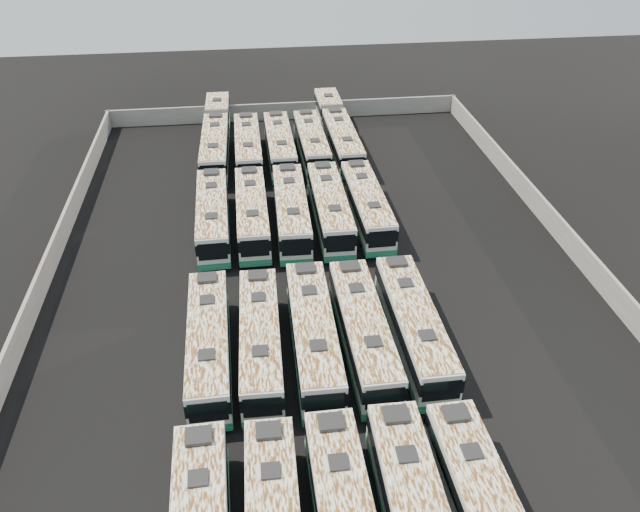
{
  "coord_description": "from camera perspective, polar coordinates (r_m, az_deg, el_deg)",
  "views": [
    {
      "loc": [
        -5.25,
        -41.32,
        30.54
      ],
      "look_at": [
        0.13,
        1.44,
        1.6
      ],
      "focal_mm": 35.0,
      "sensor_mm": 36.0,
      "label": 1
    }
  ],
  "objects": [
    {
      "name": "bus_midback_right",
      "position": [
        58.14,
        0.92,
        4.41
      ],
      "size": [
        2.92,
        13.47,
        3.8
      ],
      "rotation": [
        0.0,
        0.0,
        -0.01
      ],
      "color": "silver",
      "rests_on": "ground"
    },
    {
      "name": "bus_back_center",
      "position": [
        71.03,
        -3.69,
        10.03
      ],
      "size": [
        2.88,
        13.18,
        3.71
      ],
      "rotation": [
        0.0,
        0.0,
        0.01
      ],
      "color": "silver",
      "rests_on": "ground"
    },
    {
      "name": "perimeter_wall",
      "position": [
        51.0,
        0.06,
        -1.37
      ],
      "size": [
        45.2,
        73.2,
        2.2
      ],
      "color": "slate",
      "rests_on": "ground"
    },
    {
      "name": "bus_midfront_far_left",
      "position": [
        43.58,
        -10.11,
        -7.9
      ],
      "size": [
        2.99,
        13.07,
        3.67
      ],
      "rotation": [
        0.0,
        0.0,
        0.02
      ],
      "color": "silver",
      "rests_on": "ground"
    },
    {
      "name": "bus_midback_left",
      "position": [
        57.77,
        -6.23,
        3.94
      ],
      "size": [
        2.81,
        13.16,
        3.71
      ],
      "rotation": [
        0.0,
        0.0,
        0.0
      ],
      "color": "silver",
      "rests_on": "ground"
    },
    {
      "name": "bus_midfront_right",
      "position": [
        43.9,
        3.99,
        -6.9
      ],
      "size": [
        3.0,
        13.39,
        3.77
      ],
      "rotation": [
        0.0,
        0.0,
        0.01
      ],
      "color": "silver",
      "rests_on": "ground"
    },
    {
      "name": "bus_midfront_center",
      "position": [
        43.51,
        -0.61,
        -7.21
      ],
      "size": [
        3.0,
        13.49,
        3.8
      ],
      "rotation": [
        0.0,
        0.0,
        -0.01
      ],
      "color": "silver",
      "rests_on": "ground"
    },
    {
      "name": "bus_midback_far_right",
      "position": [
        58.85,
        4.31,
        4.66
      ],
      "size": [
        2.96,
        13.24,
        3.72
      ],
      "rotation": [
        0.0,
        0.0,
        0.01
      ],
      "color": "silver",
      "rests_on": "ground"
    },
    {
      "name": "bus_midback_far_left",
      "position": [
        57.83,
        -9.77,
        3.67
      ],
      "size": [
        3.05,
        13.27,
        3.73
      ],
      "rotation": [
        0.0,
        0.0,
        0.02
      ],
      "color": "silver",
      "rests_on": "ground"
    },
    {
      "name": "bus_back_right",
      "position": [
        71.52,
        -0.77,
        10.25
      ],
      "size": [
        2.92,
        13.06,
        3.67
      ],
      "rotation": [
        0.0,
        0.0,
        0.01
      ],
      "color": "silver",
      "rests_on": "ground"
    },
    {
      "name": "bus_midback_center",
      "position": [
        57.7,
        -2.63,
        4.13
      ],
      "size": [
        3.16,
        13.53,
        3.8
      ],
      "rotation": [
        0.0,
        0.0,
        -0.02
      ],
      "color": "silver",
      "rests_on": "ground"
    },
    {
      "name": "bus_back_left",
      "position": [
        70.88,
        -6.6,
        9.82
      ],
      "size": [
        2.81,
        13.18,
        3.72
      ],
      "rotation": [
        0.0,
        0.0,
        0.0
      ],
      "color": "silver",
      "rests_on": "ground"
    },
    {
      "name": "bus_back_far_left",
      "position": [
        74.4,
        -9.47,
        10.8
      ],
      "size": [
        3.23,
        20.88,
        3.78
      ],
      "rotation": [
        0.0,
        0.0,
        -0.02
      ],
      "color": "silver",
      "rests_on": "ground"
    },
    {
      "name": "bus_midfront_left",
      "position": [
        43.4,
        -5.47,
        -7.67
      ],
      "size": [
        3.03,
        12.97,
        3.64
      ],
      "rotation": [
        0.0,
        0.0,
        -0.02
      ],
      "color": "silver",
      "rests_on": "ground"
    },
    {
      "name": "ground",
      "position": [
        51.65,
        0.06,
        -2.37
      ],
      "size": [
        140.0,
        140.0,
        0.0
      ],
      "primitive_type": "plane",
      "color": "black",
      "rests_on": "ground"
    },
    {
      "name": "bus_midfront_far_right",
      "position": [
        44.76,
        8.58,
        -6.32
      ],
      "size": [
        2.92,
        13.36,
        3.76
      ],
      "rotation": [
        0.0,
        0.0,
        0.01
      ],
      "color": "silver",
      "rests_on": "ground"
    },
    {
      "name": "bus_back_far_right",
      "position": [
        75.03,
        1.61,
        11.45
      ],
      "size": [
        3.04,
        20.79,
        3.77
      ],
      "rotation": [
        0.0,
        0.0,
        0.01
      ],
      "color": "silver",
      "rests_on": "ground"
    }
  ]
}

